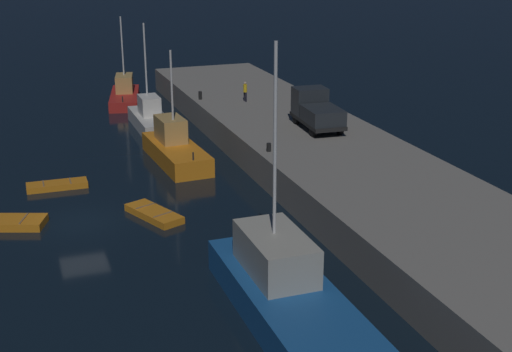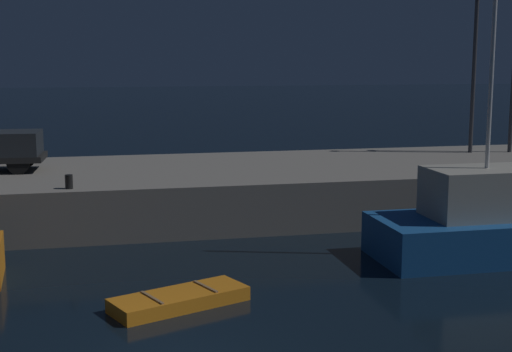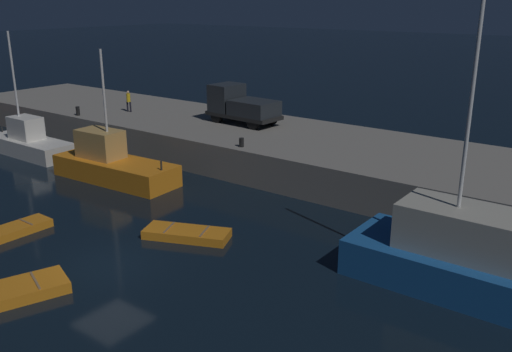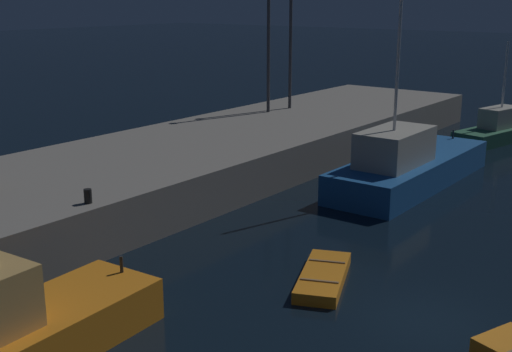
{
  "view_description": "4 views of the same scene",
  "coord_description": "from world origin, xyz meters",
  "views": [
    {
      "loc": [
        35.75,
        -3.03,
        14.67
      ],
      "look_at": [
        3.3,
        8.74,
        2.67
      ],
      "focal_mm": 49.49,
      "sensor_mm": 36.0,
      "label": 1
    },
    {
      "loc": [
        -1.48,
        -15.25,
        6.7
      ],
      "look_at": [
        3.71,
        8.35,
        2.79
      ],
      "focal_mm": 51.18,
      "sensor_mm": 36.0,
      "label": 2
    },
    {
      "loc": [
        16.49,
        -12.27,
        10.08
      ],
      "look_at": [
        2.14,
        6.85,
        2.4
      ],
      "focal_mm": 38.85,
      "sensor_mm": 36.0,
      "label": 3
    },
    {
      "loc": [
        -16.89,
        -6.62,
        9.07
      ],
      "look_at": [
        4.07,
        9.24,
        1.98
      ],
      "focal_mm": 46.94,
      "sensor_mm": 36.0,
      "label": 4
    }
  ],
  "objects": [
    {
      "name": "bollard_west",
      "position": [
        -2.52,
        11.68,
        2.27
      ],
      "size": [
        0.28,
        0.28,
        0.51
      ],
      "primitive_type": "cylinder",
      "color": "black",
      "rests_on": "pier_quay"
    },
    {
      "name": "lamp_post_west",
      "position": [
        16.87,
        17.97,
        6.65
      ],
      "size": [
        0.44,
        0.44,
        7.93
      ],
      "color": "#38383D",
      "rests_on": "pier_quay"
    },
    {
      "name": "pier_quay",
      "position": [
        0.0,
        15.8,
        1.01
      ],
      "size": [
        63.39,
        9.67,
        2.01
      ],
      "color": "gray",
      "rests_on": "ground"
    },
    {
      "name": "dinghy_orange_near",
      "position": [
        0.58,
        3.84,
        0.2
      ],
      "size": [
        4.0,
        2.7,
        0.43
      ],
      "color": "orange",
      "rests_on": "ground"
    }
  ]
}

